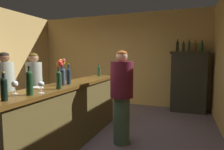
{
  "coord_description": "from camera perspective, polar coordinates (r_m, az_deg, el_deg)",
  "views": [
    {
      "loc": [
        1.93,
        -2.7,
        1.47
      ],
      "look_at": [
        0.92,
        0.01,
        1.19
      ],
      "focal_mm": 30.59,
      "sensor_mm": 36.0,
      "label": 1
    }
  ],
  "objects": [
    {
      "name": "wine_bottle_rose",
      "position": [
        2.97,
        -14.65,
        -0.35
      ],
      "size": [
        0.07,
        0.07,
        0.32
      ],
      "color": "#202836",
      "rests_on": "bar_counter"
    },
    {
      "name": "patron_in_grey",
      "position": [
        3.84,
        -29.17,
        -4.4
      ],
      "size": [
        0.3,
        0.3,
        1.55
      ],
      "rotation": [
        0.0,
        0.0,
        0.47
      ],
      "color": "maroon",
      "rests_on": "ground"
    },
    {
      "name": "bartender",
      "position": [
        3.2,
        2.9,
        -5.65
      ],
      "size": [
        0.38,
        0.38,
        1.57
      ],
      "rotation": [
        0.0,
        0.0,
        2.87
      ],
      "color": "#47654B",
      "rests_on": "ground"
    },
    {
      "name": "wine_bottle_riesling",
      "position": [
        4.25,
        -3.93,
        1.31
      ],
      "size": [
        0.06,
        0.06,
        0.29
      ],
      "color": "#234E2F",
      "rests_on": "bar_counter"
    },
    {
      "name": "wine_bottle_syrah",
      "position": [
        2.14,
        -29.61,
        -3.32
      ],
      "size": [
        0.06,
        0.06,
        0.29
      ],
      "color": "black",
      "rests_on": "bar_counter"
    },
    {
      "name": "display_bottle_midright",
      "position": [
        5.46,
        23.65,
        7.79
      ],
      "size": [
        0.07,
        0.07,
        0.29
      ],
      "color": "#4E3012",
      "rests_on": "display_cabinet"
    },
    {
      "name": "display_bottle_right",
      "position": [
        5.47,
        25.29,
        7.75
      ],
      "size": [
        0.07,
        0.07,
        0.29
      ],
      "color": "#13381D",
      "rests_on": "display_cabinet"
    },
    {
      "name": "cheese_plate",
      "position": [
        2.86,
        -21.59,
        -3.47
      ],
      "size": [
        0.18,
        0.18,
        0.01
      ],
      "primitive_type": "cylinder",
      "color": "white",
      "rests_on": "bar_counter"
    },
    {
      "name": "display_bottle_center",
      "position": [
        5.45,
        22.03,
        8.05
      ],
      "size": [
        0.07,
        0.07,
        0.32
      ],
      "color": "#1D3117",
      "rests_on": "display_cabinet"
    },
    {
      "name": "floor",
      "position": [
        3.63,
        -14.52,
        -18.61
      ],
      "size": [
        7.81,
        7.81,
        0.0
      ],
      "primitive_type": "plane",
      "color": "slate",
      "rests_on": "ground"
    },
    {
      "name": "patron_tall",
      "position": [
        4.14,
        -22.13,
        -3.42
      ],
      "size": [
        0.3,
        0.3,
        1.54
      ],
      "rotation": [
        0.0,
        0.0,
        -0.19
      ],
      "color": "#476046",
      "rests_on": "ground"
    },
    {
      "name": "display_bottle_midleft",
      "position": [
        5.45,
        20.6,
        8.01
      ],
      "size": [
        0.07,
        0.07,
        0.3
      ],
      "color": "#20341C",
      "rests_on": "display_cabinet"
    },
    {
      "name": "bar_counter",
      "position": [
        3.29,
        -12.51,
        -11.38
      ],
      "size": [
        0.52,
        2.97,
        1.04
      ],
      "color": "brown",
      "rests_on": "ground"
    },
    {
      "name": "wine_bottle_pinot",
      "position": [
        2.65,
        -15.62,
        -1.19
      ],
      "size": [
        0.08,
        0.08,
        0.29
      ],
      "color": "#244529",
      "rests_on": "bar_counter"
    },
    {
      "name": "wine_bottle_merlot",
      "position": [
        3.07,
        -12.87,
        -0.09
      ],
      "size": [
        0.07,
        0.07,
        0.33
      ],
      "color": "#192A3C",
      "rests_on": "bar_counter"
    },
    {
      "name": "display_cabinet",
      "position": [
        5.48,
        21.79,
        -1.55
      ],
      "size": [
        0.95,
        0.47,
        1.61
      ],
      "color": "#2A2920",
      "rests_on": "ground"
    },
    {
      "name": "display_bottle_left",
      "position": [
        5.45,
        18.95,
        8.21
      ],
      "size": [
        0.07,
        0.07,
        0.33
      ],
      "color": "black",
      "rests_on": "display_cabinet"
    },
    {
      "name": "flower_arrangement",
      "position": [
        3.31,
        -14.91,
        1.51
      ],
      "size": [
        0.14,
        0.16,
        0.4
      ],
      "color": "#3E5173",
      "rests_on": "bar_counter"
    },
    {
      "name": "wall_back",
      "position": [
        6.08,
        2.0,
        4.68
      ],
      "size": [
        5.45,
        0.12,
        2.78
      ],
      "primitive_type": "cube",
      "color": "tan",
      "rests_on": "ground"
    },
    {
      "name": "wine_bottle_chardonnay",
      "position": [
        2.33,
        -23.48,
        -1.87
      ],
      "size": [
        0.08,
        0.08,
        0.33
      ],
      "color": "#18381D",
      "rests_on": "bar_counter"
    },
    {
      "name": "wine_glass_mid",
      "position": [
        2.49,
        -27.07,
        -2.53
      ],
      "size": [
        0.07,
        0.07,
        0.16
      ],
      "color": "white",
      "rests_on": "bar_counter"
    },
    {
      "name": "wine_glass_front",
      "position": [
        2.41,
        -20.46,
        -2.71
      ],
      "size": [
        0.08,
        0.08,
        0.14
      ],
      "color": "white",
      "rests_on": "bar_counter"
    }
  ]
}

